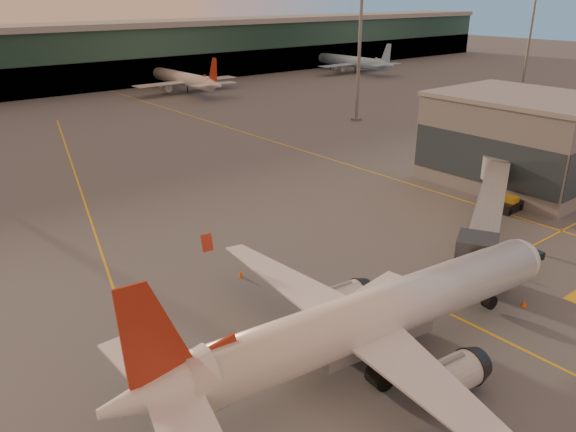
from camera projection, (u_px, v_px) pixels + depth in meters
ground at (437, 348)px, 43.20m from camera, size 600.00×600.00×0.00m
taxi_markings at (111, 210)px, 70.81m from camera, size 100.12×173.00×0.01m
gate_building at (520, 140)px, 78.45m from camera, size 18.40×22.40×12.60m
mast_east_near at (359, 48)px, 114.60m from camera, size 2.40×2.40×25.60m
mast_east_far at (531, 32)px, 161.67m from camera, size 2.40×2.40×25.60m
main_airplane at (369, 319)px, 40.19m from camera, size 37.88×34.25×11.43m
jet_bridge at (491, 201)px, 62.27m from camera, size 29.32×17.37×5.72m
catering_truck at (380, 309)px, 43.75m from camera, size 5.96×3.21×4.41m
gpu_cart at (502, 279)px, 52.42m from camera, size 2.50×1.95×1.28m
pushback_tug at (509, 205)px, 70.15m from camera, size 3.80×2.14×1.93m
cone_nose at (523, 276)px, 53.62m from camera, size 0.44×0.44×0.56m
cone_wing_left at (241, 274)px, 53.99m from camera, size 0.48×0.48×0.61m
cone_fwd at (524, 303)px, 48.93m from camera, size 0.50×0.50×0.63m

